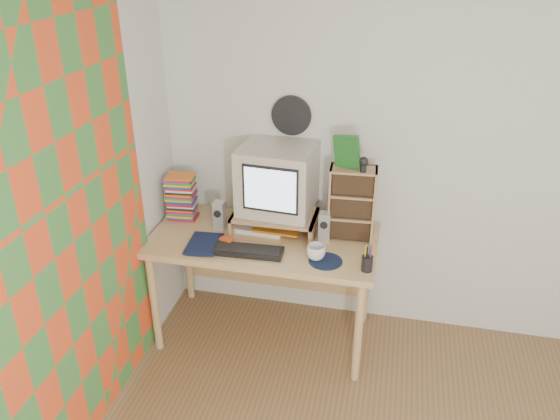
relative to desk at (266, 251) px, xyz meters
The scene contains 19 objects.
back_wall 1.25m from the desk, 16.59° to the left, with size 3.50×3.50×0.00m, color silver.
curtain 1.29m from the desk, 125.22° to the right, with size 2.20×2.20×0.00m, color #EC4C21.
wall_disc 0.87m from the desk, 70.78° to the left, with size 0.25×0.25×0.02m, color black.
desk is the anchor object (origin of this frame).
monitor_riser 0.24m from the desk, 36.34° to the left, with size 0.52×0.30×0.12m.
crt_monitor 0.47m from the desk, 58.93° to the left, with size 0.44×0.44×0.42m, color beige.
speaker_left 0.38m from the desk, behind, with size 0.07×0.07×0.19m, color #B7B6BB.
speaker_right 0.44m from the desk, ahead, with size 0.07×0.07×0.18m, color #B7B6BB.
keyboard 0.30m from the desk, 98.36° to the right, with size 0.41×0.14×0.03m, color black.
dvd_stack 0.64m from the desk, behind, with size 0.18×0.13×0.25m, color brown, non-canonical shape.
cd_rack 0.64m from the desk, ahead, with size 0.28×0.15×0.46m, color tan.
mug 0.46m from the desk, 33.57° to the right, with size 0.11×0.11×0.09m, color white.
diary 0.51m from the desk, 149.74° to the right, with size 0.23×0.18×0.05m, color #0F1938.
mousepad 0.51m from the desk, 31.28° to the right, with size 0.20×0.20×0.00m, color #0F1B35.
pen_cup 0.75m from the desk, 24.26° to the right, with size 0.06×0.06×0.13m, color black, non-canonical shape.
papers 0.17m from the desk, 93.91° to the left, with size 0.33×0.24×0.04m, color silver, non-canonical shape.
red_box 0.31m from the desk, 135.74° to the right, with size 0.08×0.05×0.04m, color red.
game_box 0.84m from the desk, ahead, with size 0.15×0.03×0.19m, color #1B5E20.
webcam 0.86m from the desk, ahead, with size 0.05×0.05×0.09m, color black, non-canonical shape.
Camera 1 is at (-0.29, -1.46, 2.44)m, focal length 35.00 mm.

